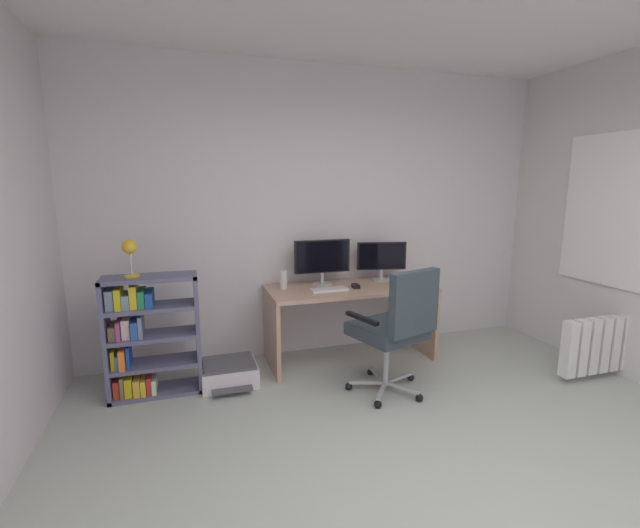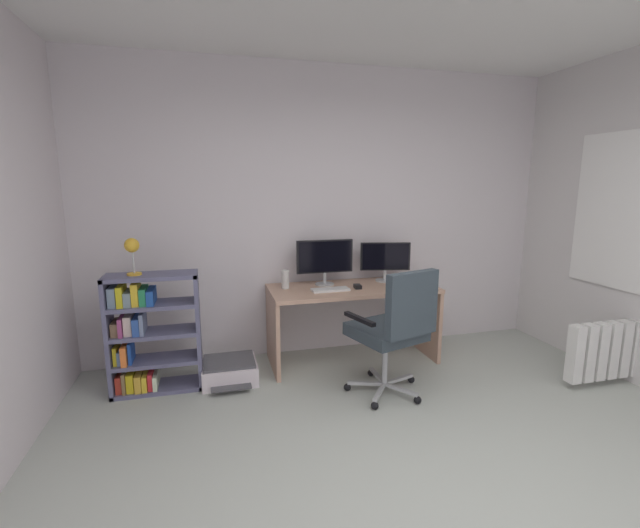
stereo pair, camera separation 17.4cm
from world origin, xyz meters
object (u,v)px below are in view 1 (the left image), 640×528
desktop_speaker (283,280)px  bookshelf (145,337)px  desk_lamp (130,250)px  radiator (612,343)px  monitor_secondary (382,258)px  computer_mouse (356,286)px  office_chair (396,324)px  printer (229,373)px  monitor_main (322,258)px  keyboard (329,290)px  desk (350,305)px

desktop_speaker → bookshelf: (-1.19, -0.27, -0.32)m
desk_lamp → radiator: size_ratio=0.27×
desktop_speaker → desk_lamp: 1.32m
monitor_secondary → computer_mouse: 0.47m
computer_mouse → office_chair: 0.74m
desktop_speaker → printer: bearing=-153.1°
computer_mouse → desktop_speaker: (-0.65, 0.17, 0.07)m
monitor_main → office_chair: (0.30, -0.94, -0.39)m
monitor_secondary → keyboard: size_ratio=1.43×
computer_mouse → radiator: (2.03, -0.97, -0.44)m
desk_lamp → printer: (0.70, -0.00, -1.08)m
desk → printer: (-1.16, -0.18, -0.44)m
keyboard → monitor_main: bearing=85.5°
desk → keyboard: 0.32m
printer → radiator: bearing=-15.0°
office_chair → monitor_secondary: bearing=71.5°
desk → computer_mouse: bearing=-68.2°
desk → desktop_speaker: bearing=170.9°
monitor_secondary → bookshelf: (-2.19, -0.32, -0.47)m
monitor_main → printer: size_ratio=1.12×
bookshelf → printer: (0.64, -0.00, -0.39)m
desktop_speaker → office_chair: office_chair is taller
desk → printer: size_ratio=3.22×
printer → keyboard: bearing=5.2°
desktop_speaker → bookshelf: 1.26m
desk → computer_mouse: size_ratio=15.55×
monitor_secondary → bookshelf: monitor_secondary is taller
desk → office_chair: 0.79m
monitor_main → printer: 1.33m
desk → radiator: (2.05, -1.04, -0.24)m
keyboard → printer: size_ratio=0.70×
monitor_main → bookshelf: (-1.58, -0.32, -0.50)m
desk → monitor_secondary: size_ratio=3.21×
monitor_secondary → desk_lamp: (-2.25, -0.32, 0.23)m
monitor_secondary → radiator: (1.67, -1.18, -0.65)m
desk_lamp → office_chair: bearing=-17.7°
desk → printer: desk is taller
monitor_main → computer_mouse: bearing=-39.8°
bookshelf → printer: bearing=-0.3°
desk → office_chair: (0.07, -0.79, 0.06)m
desk → monitor_main: bearing=147.4°
radiator → monitor_main: bearing=152.6°
bookshelf → desk_lamp: (-0.06, 0.00, 0.69)m
monitor_secondary → desktop_speaker: size_ratio=2.85×
office_chair → bookshelf: 1.98m
radiator → office_chair: bearing=172.8°
bookshelf → computer_mouse: bearing=3.3°
desk → desk_lamp: (-1.86, -0.17, 0.64)m
office_chair → printer: bearing=153.7°
printer → office_chair: bearing=-26.3°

